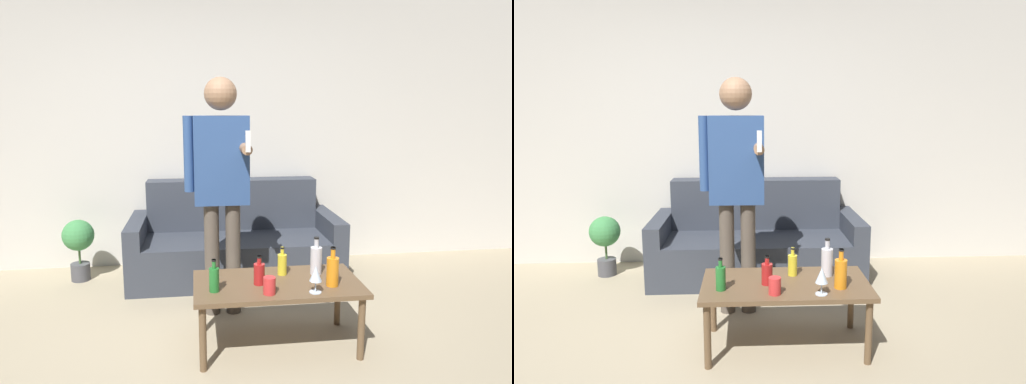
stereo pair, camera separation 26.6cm
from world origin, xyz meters
The scene contains 12 objects.
wall_back centered at (0.00, 2.28, 1.35)m, with size 8.00×0.06×2.70m.
couch centered at (0.28, 1.87, 0.30)m, with size 1.90×0.85×0.87m.
coffee_table centered at (0.43, 0.50, 0.39)m, with size 1.07×0.57×0.44m.
bottle_orange centered at (0.03, 0.39, 0.52)m, with size 0.06×0.06×0.20m.
bottle_green centered at (0.31, 0.47, 0.51)m, with size 0.07×0.07×0.19m.
bottle_dark centered at (0.49, 0.63, 0.52)m, with size 0.06×0.06×0.19m.
bottle_yellow centered at (0.77, 0.39, 0.54)m, with size 0.08×0.08×0.25m.
bottle_red centered at (0.72, 0.61, 0.54)m, with size 0.08×0.08×0.26m.
wine_glass_near centered at (0.63, 0.30, 0.55)m, with size 0.08×0.08×0.17m.
cup_on_table centered at (0.35, 0.31, 0.49)m, with size 0.08×0.08×0.10m.
person_standing_front centered at (0.11, 1.04, 1.06)m, with size 0.47×0.44×1.76m.
potted_plant centered at (-1.13, 1.89, 0.36)m, with size 0.28×0.28×0.56m.
Camera 2 is at (0.19, -2.26, 1.53)m, focal length 32.00 mm.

